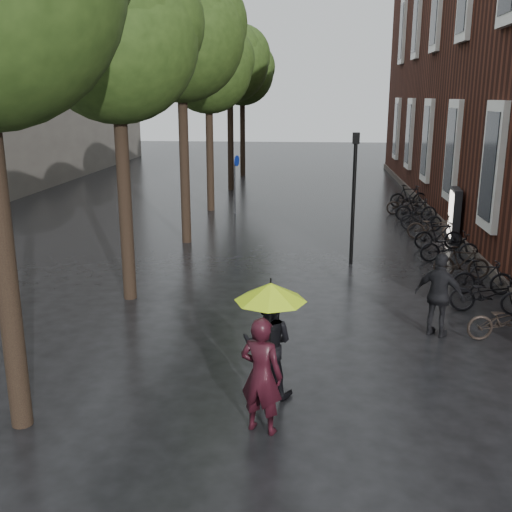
# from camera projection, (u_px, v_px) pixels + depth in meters

# --- Properties ---
(ground) EXTENTS (120.00, 120.00, 0.00)m
(ground) POSITION_uv_depth(u_px,v_px,m) (277.00, 479.00, 7.95)
(ground) COLOR black
(street_trees) EXTENTS (4.33, 34.03, 8.91)m
(street_trees) POSITION_uv_depth(u_px,v_px,m) (195.00, 56.00, 21.96)
(street_trees) COLOR black
(street_trees) RESTS_ON ground
(person_burgundy) EXTENTS (0.77, 0.63, 1.82)m
(person_burgundy) POSITION_uv_depth(u_px,v_px,m) (261.00, 375.00, 8.86)
(person_burgundy) COLOR black
(person_burgundy) RESTS_ON ground
(person_black) EXTENTS (0.99, 0.84, 1.81)m
(person_black) POSITION_uv_depth(u_px,v_px,m) (268.00, 344.00, 9.99)
(person_black) COLOR black
(person_black) RESTS_ON ground
(lime_umbrella) EXTENTS (1.13, 1.13, 1.67)m
(lime_umbrella) POSITION_uv_depth(u_px,v_px,m) (271.00, 292.00, 9.17)
(lime_umbrella) COLOR black
(lime_umbrella) RESTS_ON ground
(pedestrian_walking) EXTENTS (1.12, 0.92, 1.79)m
(pedestrian_walking) POSITION_uv_depth(u_px,v_px,m) (440.00, 295.00, 12.46)
(pedestrian_walking) COLOR black
(pedestrian_walking) RESTS_ON ground
(parked_bicycles) EXTENTS (2.11, 16.14, 1.04)m
(parked_bicycles) POSITION_uv_depth(u_px,v_px,m) (438.00, 235.00, 19.81)
(parked_bicycles) COLOR black
(parked_bicycles) RESTS_ON ground
(ad_lightbox) EXTENTS (0.28, 1.23, 1.86)m
(ad_lightbox) POSITION_uv_depth(u_px,v_px,m) (454.00, 215.00, 20.63)
(ad_lightbox) COLOR black
(ad_lightbox) RESTS_ON ground
(lamp_post) EXTENTS (0.20, 0.20, 3.90)m
(lamp_post) POSITION_uv_depth(u_px,v_px,m) (354.00, 186.00, 17.52)
(lamp_post) COLOR black
(lamp_post) RESTS_ON ground
(cycle_sign) EXTENTS (0.13, 0.45, 2.49)m
(cycle_sign) POSITION_uv_depth(u_px,v_px,m) (236.00, 176.00, 25.33)
(cycle_sign) COLOR #262628
(cycle_sign) RESTS_ON ground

